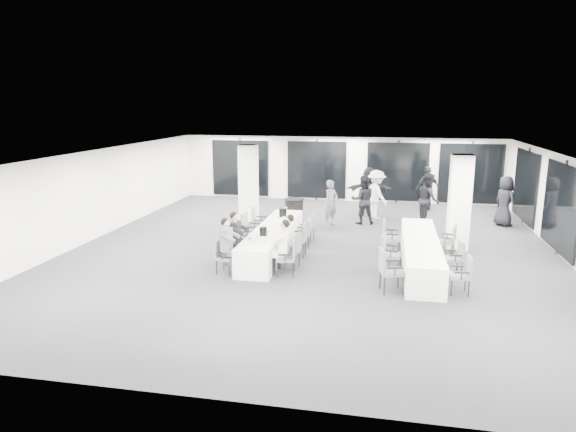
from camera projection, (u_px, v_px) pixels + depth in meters
name	position (u px, v px, depth m)	size (l,w,h in m)	color
room	(346.00, 198.00, 15.74)	(14.04, 16.04, 2.84)	#26262C
column_left	(249.00, 184.00, 18.43)	(0.60, 0.60, 2.80)	white
column_right	(459.00, 202.00, 15.00)	(0.60, 0.60, 2.80)	white
banquet_table_main	(273.00, 240.00, 14.82)	(0.90, 5.00, 0.75)	silver
banquet_table_side	(421.00, 253.00, 13.54)	(0.90, 5.00, 0.75)	silver
cocktail_table	(294.00, 213.00, 17.83)	(0.72, 0.72, 1.00)	black
chair_main_left_near	(223.00, 254.00, 13.01)	(0.51, 0.54, 0.87)	#53555B
chair_main_left_second	(232.00, 244.00, 13.72)	(0.52, 0.58, 0.98)	#53555B
chair_main_left_mid	(244.00, 236.00, 14.80)	(0.48, 0.52, 0.87)	#53555B
chair_main_left_fourth	(249.00, 228.00, 15.37)	(0.56, 0.61, 1.03)	#53555B
chair_main_left_far	(258.00, 221.00, 16.39)	(0.55, 0.59, 0.98)	#53555B
chair_main_right_near	(288.00, 255.00, 12.81)	(0.56, 0.59, 0.94)	#53555B
chair_main_right_second	(293.00, 248.00, 13.38)	(0.55, 0.58, 0.95)	#53555B
chair_main_right_mid	(300.00, 237.00, 14.41)	(0.51, 0.57, 1.00)	#53555B
chair_main_right_fourth	(305.00, 231.00, 15.32)	(0.51, 0.54, 0.87)	#53555B
chair_main_right_far	(309.00, 225.00, 16.07)	(0.49, 0.53, 0.87)	#53555B
chair_side_left_near	(388.00, 268.00, 11.68)	(0.62, 0.65, 1.01)	#53555B
chair_side_left_mid	(389.00, 251.00, 13.05)	(0.56, 0.61, 0.99)	#53555B
chair_side_left_far	(389.00, 235.00, 14.60)	(0.52, 0.58, 1.01)	#53555B
chair_side_right_near	(463.00, 273.00, 11.58)	(0.48, 0.52, 0.88)	#53555B
chair_side_right_mid	(456.00, 256.00, 12.87)	(0.51, 0.55, 0.88)	#53555B
chair_side_right_far	(449.00, 239.00, 14.37)	(0.55, 0.58, 0.91)	#53555B
seated_guest_a	(229.00, 243.00, 12.90)	(0.50, 0.38, 1.44)	#515358
seated_guest_b	(238.00, 235.00, 13.63)	(0.50, 0.38, 1.44)	black
seated_guest_c	(282.00, 244.00, 12.76)	(0.50, 0.38, 1.44)	silver
seated_guest_d	(287.00, 238.00, 13.36)	(0.50, 0.38, 1.44)	silver
standing_guest_a	(331.00, 200.00, 17.97)	(0.67, 0.54, 1.84)	#515358
standing_guest_b	(363.00, 197.00, 18.23)	(0.95, 0.58, 1.97)	black
standing_guest_c	(376.00, 191.00, 19.09)	(1.33, 0.68, 2.05)	silver
standing_guest_d	(427.00, 186.00, 20.46)	(1.19, 0.67, 2.03)	black
standing_guest_e	(505.00, 198.00, 17.92)	(0.96, 0.59, 2.00)	black
standing_guest_f	(369.00, 188.00, 19.58)	(1.96, 0.75, 2.13)	black
standing_guest_g	(249.00, 181.00, 22.20)	(0.69, 0.55, 1.88)	black
standing_guest_h	(428.00, 196.00, 17.98)	(1.02, 0.62, 2.12)	black
ice_bucket_near	(263.00, 231.00, 13.82)	(0.21, 0.21, 0.23)	black
ice_bucket_far	(283.00, 212.00, 16.09)	(0.24, 0.24, 0.27)	black
water_bottle_a	(250.00, 238.00, 13.15)	(0.08, 0.08, 0.24)	silver
water_bottle_b	(284.00, 220.00, 15.23)	(0.06, 0.06, 0.20)	silver
water_bottle_c	(286.00, 211.00, 16.46)	(0.07, 0.07, 0.23)	silver
plate_a	(251.00, 242.00, 13.18)	(0.20, 0.20, 0.03)	white
plate_b	(265.00, 243.00, 13.04)	(0.18, 0.18, 0.03)	white
plate_c	(267.00, 231.00, 14.26)	(0.22, 0.22, 0.03)	white
wine_glass	(263.00, 242.00, 12.64)	(0.08, 0.08, 0.20)	silver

